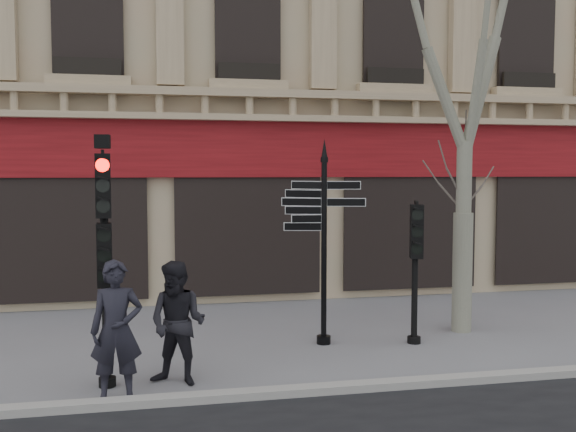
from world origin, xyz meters
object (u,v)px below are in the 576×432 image
Objects in this scene: traffic_signal_secondary at (415,247)px; pedestrian_a at (117,330)px; plane_tree at (467,3)px; fingerpost at (324,207)px; traffic_signal_main at (104,229)px; pedestrian_b at (178,323)px.

traffic_signal_secondary is 5.45m from pedestrian_a.
traffic_signal_secondary is at bearing 21.28° from pedestrian_a.
plane_tree reaches higher than pedestrian_a.
fingerpost is 0.41× the size of plane_tree.
traffic_signal_main is 1.71m from pedestrian_b.
plane_tree is at bearing 30.23° from fingerpost.
traffic_signal_main is 1.46m from pedestrian_a.
traffic_signal_secondary is 4.54m from pedestrian_b.
traffic_signal_secondary is at bearing 12.99° from fingerpost.
plane_tree is 4.93× the size of pedestrian_b.
traffic_signal_secondary is 4.69m from plane_tree.
fingerpost is at bearing 20.24° from traffic_signal_main.
pedestrian_a is at bearing -158.24° from plane_tree.
fingerpost reaches higher than pedestrian_a.
pedestrian_a is (0.18, -0.58, -1.32)m from traffic_signal_main.
plane_tree is (1.24, 0.64, 4.48)m from traffic_signal_secondary.
fingerpost reaches higher than traffic_signal_secondary.
fingerpost is 4.73m from plane_tree.
traffic_signal_secondary reaches higher than pedestrian_b.
fingerpost is 1.02× the size of traffic_signal_main.
plane_tree reaches higher than pedestrian_b.
pedestrian_a is 0.96m from pedestrian_b.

